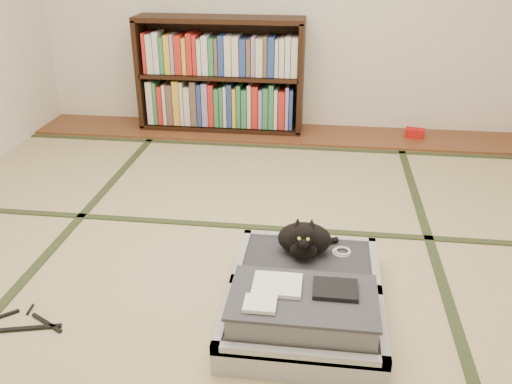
# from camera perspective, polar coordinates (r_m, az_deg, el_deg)

# --- Properties ---
(floor) EXTENTS (4.50, 4.50, 0.00)m
(floor) POSITION_cam_1_polar(r_m,az_deg,el_deg) (2.76, -1.99, -7.76)
(floor) COLOR #C9B586
(floor) RESTS_ON ground
(wood_strip) EXTENTS (4.00, 0.50, 0.02)m
(wood_strip) POSITION_cam_1_polar(r_m,az_deg,el_deg) (4.54, 2.09, 6.19)
(wood_strip) COLOR brown
(wood_strip) RESTS_ON ground
(red_item) EXTENTS (0.17, 0.12, 0.07)m
(red_item) POSITION_cam_1_polar(r_m,az_deg,el_deg) (4.60, 16.37, 5.99)
(red_item) COLOR #B60F0E
(red_item) RESTS_ON wood_strip
(tatami_borders) EXTENTS (4.00, 4.50, 0.01)m
(tatami_borders) POSITION_cam_1_polar(r_m,az_deg,el_deg) (3.17, -0.56, -2.85)
(tatami_borders) COLOR #2D381E
(tatami_borders) RESTS_ON ground
(bookcase) EXTENTS (1.35, 0.31, 0.92)m
(bookcase) POSITION_cam_1_polar(r_m,az_deg,el_deg) (4.55, -3.75, 11.98)
(bookcase) COLOR black
(bookcase) RESTS_ON wood_strip
(suitcase) EXTENTS (0.66, 0.88, 0.26)m
(suitcase) POSITION_cam_1_polar(r_m,az_deg,el_deg) (2.38, 5.08, -11.17)
(suitcase) COLOR #9F9FA3
(suitcase) RESTS_ON floor
(cat) EXTENTS (0.29, 0.30, 0.24)m
(cat) POSITION_cam_1_polar(r_m,az_deg,el_deg) (2.56, 5.13, -5.00)
(cat) COLOR black
(cat) RESTS_ON suitcase
(cable_coil) EXTENTS (0.09, 0.09, 0.02)m
(cable_coil) POSITION_cam_1_polar(r_m,az_deg,el_deg) (2.64, 9.02, -6.23)
(cable_coil) COLOR white
(cable_coil) RESTS_ON suitcase
(hanger) EXTENTS (0.40, 0.23, 0.01)m
(hanger) POSITION_cam_1_polar(r_m,az_deg,el_deg) (2.58, -23.79, -12.65)
(hanger) COLOR black
(hanger) RESTS_ON floor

